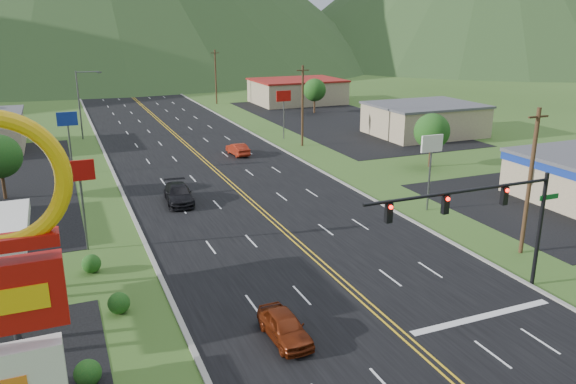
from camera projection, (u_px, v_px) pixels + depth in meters
name	position (u px, v px, depth m)	size (l,w,h in m)	color
traffic_signal	(489.00, 209.00, 30.94)	(13.10, 0.43, 7.00)	black
streetlight_west	(81.00, 100.00, 73.73)	(3.28, 0.25, 9.00)	#59595E
building_east_mid	(425.00, 119.00, 77.42)	(14.40, 11.40, 4.30)	tan
building_east_far	(297.00, 91.00, 106.80)	(16.40, 12.40, 4.50)	tan
pole_sign_west_a	(80.00, 180.00, 37.63)	(2.00, 0.18, 6.40)	#59595E
pole_sign_west_b	(68.00, 125.00, 57.03)	(2.00, 0.18, 6.40)	#59595E
pole_sign_east_a	(431.00, 151.00, 45.77)	(2.00, 0.18, 6.40)	#59595E
pole_sign_east_b	(284.00, 101.00, 74.00)	(2.00, 0.18, 6.40)	#59595E
tree_east_a	(432.00, 131.00, 60.01)	(3.84, 3.84, 5.82)	#382314
tree_east_b	(315.00, 90.00, 95.00)	(3.84, 3.84, 5.82)	#382314
utility_pole_a	(530.00, 181.00, 37.11)	(1.60, 0.28, 10.00)	#382314
utility_pole_b	(303.00, 105.00, 69.76)	(1.60, 0.28, 10.00)	#382314
utility_pole_c	(216.00, 76.00, 105.04)	(1.60, 0.28, 10.00)	#382314
utility_pole_d	(173.00, 62.00, 140.33)	(1.60, 0.28, 10.00)	#382314
car_red_near	(285.00, 327.00, 27.90)	(1.67, 4.16, 1.42)	#621F0A
car_dark_mid	(179.00, 194.00, 48.77)	(2.20, 5.42, 1.57)	black
car_red_far	(238.00, 149.00, 66.03)	(1.48, 4.24, 1.40)	maroon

